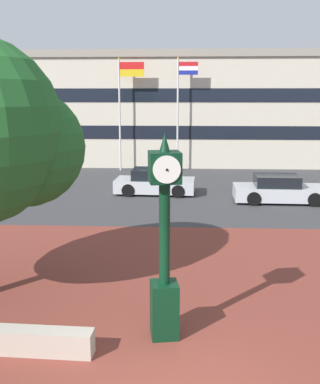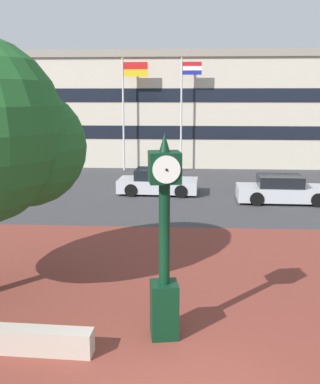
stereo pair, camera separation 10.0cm
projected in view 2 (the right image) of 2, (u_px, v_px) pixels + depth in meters
plaza_brick_paving at (180, 313)px, 10.71m from camera, size 44.00×14.27×0.01m
planter_wall at (13, 339)px, 9.08m from camera, size 3.21×0.54×0.50m
street_clock at (164, 250)px, 9.33m from camera, size 0.69×0.74×4.24m
car_street_near at (283, 190)px, 21.78m from camera, size 4.43×2.00×1.28m
car_street_far at (157, 183)px, 23.71m from camera, size 4.10×2.11×1.28m
flagpole_primary at (126, 104)px, 30.35m from camera, size 1.70×0.14×7.33m
flagpole_secondary at (183, 107)px, 30.16m from camera, size 1.35×0.14×7.33m
civic_building at (202, 107)px, 38.37m from camera, size 25.55×15.28×7.93m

